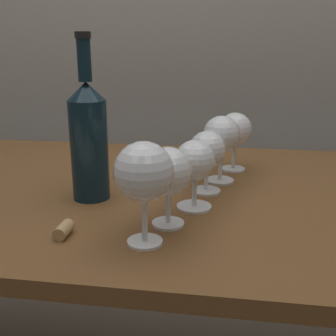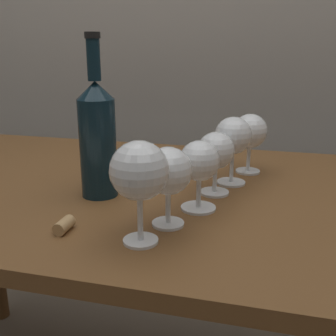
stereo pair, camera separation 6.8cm
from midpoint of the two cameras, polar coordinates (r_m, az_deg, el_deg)
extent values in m
cube|color=brown|center=(0.91, -4.04, -3.64)|extent=(1.60, 0.78, 0.03)
cylinder|color=white|center=(0.66, -6.24, -10.23)|extent=(0.06, 0.06, 0.00)
cylinder|color=white|center=(0.64, -6.37, -6.68)|extent=(0.01, 0.01, 0.08)
sphere|color=white|center=(0.62, -6.58, -0.53)|extent=(0.09, 0.09, 0.09)
cylinder|color=white|center=(0.72, -2.74, -7.77)|extent=(0.06, 0.06, 0.00)
cylinder|color=white|center=(0.70, -2.78, -5.11)|extent=(0.01, 0.01, 0.07)
sphere|color=white|center=(0.68, -2.86, -0.44)|extent=(0.08, 0.08, 0.08)
ellipsoid|color=gold|center=(0.68, -2.85, -0.63)|extent=(0.07, 0.07, 0.03)
cylinder|color=white|center=(0.79, 1.16, -5.45)|extent=(0.07, 0.07, 0.00)
cylinder|color=white|center=(0.78, 1.18, -3.01)|extent=(0.01, 0.01, 0.07)
sphere|color=white|center=(0.76, 1.20, 1.09)|extent=(0.08, 0.08, 0.08)
ellipsoid|color=maroon|center=(0.76, 1.20, 1.10)|extent=(0.07, 0.07, 0.03)
cylinder|color=white|center=(0.87, 3.08, -3.22)|extent=(0.06, 0.06, 0.00)
cylinder|color=white|center=(0.86, 3.12, -1.07)|extent=(0.01, 0.01, 0.06)
sphere|color=white|center=(0.84, 3.18, 2.59)|extent=(0.08, 0.08, 0.08)
ellipsoid|color=#470A16|center=(0.85, 3.17, 2.30)|extent=(0.07, 0.07, 0.03)
cylinder|color=white|center=(0.94, 5.15, -1.77)|extent=(0.06, 0.06, 0.00)
cylinder|color=white|center=(0.93, 5.21, 0.69)|extent=(0.01, 0.01, 0.08)
sphere|color=white|center=(0.91, 5.32, 4.69)|extent=(0.08, 0.08, 0.08)
ellipsoid|color=#380711|center=(0.91, 5.31, 4.34)|extent=(0.07, 0.07, 0.03)
cylinder|color=white|center=(1.03, 7.18, -0.16)|extent=(0.06, 0.06, 0.00)
cylinder|color=white|center=(1.02, 7.26, 1.90)|extent=(0.01, 0.01, 0.07)
sphere|color=white|center=(1.00, 7.39, 5.33)|extent=(0.08, 0.08, 0.08)
ellipsoid|color=beige|center=(1.00, 7.39, 5.27)|extent=(0.07, 0.07, 0.03)
cylinder|color=#0F232D|center=(0.83, -13.20, 2.35)|extent=(0.07, 0.07, 0.20)
cone|color=#0F232D|center=(0.81, -13.75, 10.35)|extent=(0.07, 0.07, 0.03)
cylinder|color=#0F232D|center=(0.81, -14.04, 14.32)|extent=(0.03, 0.03, 0.08)
cylinder|color=black|center=(0.81, -14.27, 17.49)|extent=(0.03, 0.03, 0.01)
cylinder|color=tan|center=(0.70, -17.05, -8.29)|extent=(0.02, 0.04, 0.02)
camera|label=1|loc=(0.03, -92.86, -0.87)|focal=43.86mm
camera|label=2|loc=(0.03, 87.14, 0.87)|focal=43.86mm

